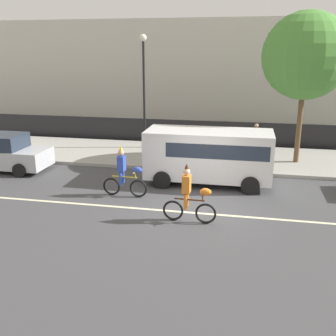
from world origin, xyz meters
name	(u,v)px	position (x,y,z in m)	size (l,w,h in m)	color
ground_plane	(198,207)	(0.00, 0.00, 0.00)	(80.00, 80.00, 0.00)	#424244
road_centre_line	(196,213)	(0.00, -0.50, 0.00)	(36.00, 0.14, 0.01)	beige
sidewalk_curb	(214,157)	(0.00, 6.50, 0.07)	(60.00, 5.00, 0.15)	#9E9B93
fence_line	(219,133)	(0.00, 9.40, 0.70)	(40.00, 0.08, 1.40)	black
building_backdrop	(187,72)	(-3.20, 18.00, 3.62)	(28.00, 8.00, 7.24)	beige
parade_cyclist_cobalt	(125,175)	(-2.79, 0.59, 0.84)	(1.72, 0.50, 1.92)	black
parade_cyclist_orange	(190,197)	(-0.11, -1.22, 0.84)	(1.72, 0.50, 1.92)	black
parked_van_white	(210,153)	(0.14, 2.70, 1.28)	(5.00, 2.22, 2.18)	white
parked_car_silver	(3,153)	(-9.21, 2.75, 0.78)	(4.10, 1.92, 1.64)	#B7BABF
street_lamp_post	(144,75)	(-3.86, 7.60, 3.99)	(0.36, 0.36, 5.86)	black
street_tree_near_lamp	(306,56)	(3.90, 6.17, 4.98)	(3.85, 3.85, 6.77)	brown
pedestrian_onlooker	(256,139)	(2.00, 6.98, 1.01)	(0.32, 0.20, 1.62)	#33333D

